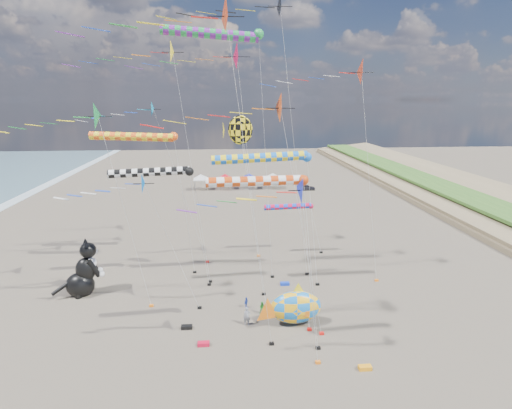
{
  "coord_description": "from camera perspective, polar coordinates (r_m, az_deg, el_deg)",
  "views": [
    {
      "loc": [
        -1.63,
        -21.73,
        18.16
      ],
      "look_at": [
        1.29,
        12.0,
        9.26
      ],
      "focal_mm": 28.0,
      "sensor_mm": 36.0,
      "label": 1
    }
  ],
  "objects": [
    {
      "name": "cat_inflatable",
      "position": [
        41.63,
        -23.65,
        -8.32
      ],
      "size": [
        4.53,
        3.48,
        5.47
      ],
      "primitive_type": null,
      "rotation": [
        0.0,
        0.0,
        0.41
      ],
      "color": "black",
      "rests_on": "ground"
    },
    {
      "name": "delta_kite_3",
      "position": [
        27.03,
        -7.01,
        24.99
      ],
      "size": [
        13.09,
        2.57,
        24.59
      ],
      "color": "red",
      "rests_on": "ground"
    },
    {
      "name": "windsock_5",
      "position": [
        36.83,
        1.24,
        6.64
      ],
      "size": [
        10.49,
        0.9,
        13.47
      ],
      "color": "blue",
      "rests_on": "ground"
    },
    {
      "name": "delta_kite_5",
      "position": [
        44.63,
        -3.75,
        20.38
      ],
      "size": [
        13.97,
        3.28,
        24.41
      ],
      "color": "#CA073B",
      "rests_on": "ground"
    },
    {
      "name": "delta_kite_4",
      "position": [
        43.74,
        -15.14,
        12.52
      ],
      "size": [
        11.47,
        1.71,
        18.15
      ],
      "color": "#0F92CA",
      "rests_on": "ground"
    },
    {
      "name": "angelfish_kite",
      "position": [
        36.77,
        -2.56,
        10.4
      ],
      "size": [
        3.74,
        3.02,
        16.84
      ],
      "color": "yellow",
      "rests_on": "ground"
    },
    {
      "name": "delta_kite_6",
      "position": [
        24.92,
        2.06,
        1.51
      ],
      "size": [
        9.47,
        1.85,
        13.77
      ],
      "color": "#0718C1",
      "rests_on": "ground"
    },
    {
      "name": "delta_kite_9",
      "position": [
        38.41,
        -13.64,
        20.0
      ],
      "size": [
        11.57,
        2.15,
        23.38
      ],
      "color": "yellow",
      "rests_on": "ground"
    },
    {
      "name": "ground",
      "position": [
        28.37,
        -0.56,
        -25.08
      ],
      "size": [
        260.0,
        260.0,
        0.0
      ],
      "primitive_type": "plane",
      "color": "brown",
      "rests_on": "ground"
    },
    {
      "name": "tent_row",
      "position": [
        83.15,
        -2.73,
        4.32
      ],
      "size": [
        19.2,
        4.2,
        3.8
      ],
      "color": "silver",
      "rests_on": "ground"
    },
    {
      "name": "windsock_1",
      "position": [
        38.86,
        -5.81,
        23.01
      ],
      "size": [
        10.39,
        0.95,
        24.34
      ],
      "color": "green",
      "rests_on": "ground"
    },
    {
      "name": "windsock_4",
      "position": [
        41.29,
        -16.7,
        9.2
      ],
      "size": [
        9.77,
        0.86,
        15.1
      ],
      "color": "#FF5815",
      "rests_on": "ground"
    },
    {
      "name": "kite_bag_3",
      "position": [
        30.86,
        15.3,
        -21.56
      ],
      "size": [
        0.9,
        0.44,
        0.3
      ],
      "primitive_type": "cube",
      "color": "orange",
      "rests_on": "ground"
    },
    {
      "name": "person_adult",
      "position": [
        34.31,
        -1.31,
        -15.67
      ],
      "size": [
        0.6,
        0.4,
        1.59
      ],
      "primitive_type": "imported",
      "rotation": [
        0.0,
        0.0,
        -0.04
      ],
      "color": "gray",
      "rests_on": "ground"
    },
    {
      "name": "child_blue",
      "position": [
        36.91,
        -1.4,
        -13.83
      ],
      "size": [
        0.53,
        0.65,
        1.03
      ],
      "primitive_type": "imported",
      "rotation": [
        0.0,
        0.0,
        1.03
      ],
      "color": "#21389F",
      "rests_on": "ground"
    },
    {
      "name": "parked_car",
      "position": [
        83.52,
        7.31,
        2.45
      ],
      "size": [
        3.38,
        1.6,
        1.12
      ],
      "primitive_type": "imported",
      "rotation": [
        0.0,
        0.0,
        1.66
      ],
      "color": "#26262D",
      "rests_on": "ground"
    },
    {
      "name": "kite_bag_1",
      "position": [
        41.22,
        4.14,
        -11.22
      ],
      "size": [
        0.9,
        0.44,
        0.3
      ],
      "primitive_type": "cube",
      "color": "#1334C1",
      "rests_on": "ground"
    },
    {
      "name": "kite_bag_2",
      "position": [
        34.6,
        -9.87,
        -16.88
      ],
      "size": [
        0.9,
        0.44,
        0.3
      ],
      "primitive_type": "cube",
      "color": "black",
      "rests_on": "ground"
    },
    {
      "name": "child_green",
      "position": [
        35.98,
        0.92,
        -14.54
      ],
      "size": [
        0.61,
        0.5,
        1.14
      ],
      "primitive_type": "imported",
      "rotation": [
        0.0,
        0.0,
        -0.13
      ],
      "color": "#247D23",
      "rests_on": "ground"
    },
    {
      "name": "delta_kite_2",
      "position": [
        38.8,
        14.68,
        17.59
      ],
      "size": [
        11.24,
        2.64,
        21.97
      ],
      "color": "red",
      "rests_on": "ground"
    },
    {
      "name": "delta_kite_8",
      "position": [
        35.01,
        -23.16,
        11.14
      ],
      "size": [
        11.37,
        2.45,
        18.16
      ],
      "color": "#1A893F",
      "rests_on": "ground"
    },
    {
      "name": "delta_kite_1",
      "position": [
        34.22,
        -18.26,
        2.24
      ],
      "size": [
        11.47,
        1.88,
        12.5
      ],
      "color": "blue",
      "rests_on": "ground"
    },
    {
      "name": "windsock_3",
      "position": [
        47.13,
        4.96,
        -0.33
      ],
      "size": [
        7.22,
        0.69,
        6.35
      ],
      "color": "red",
      "rests_on": "ground"
    },
    {
      "name": "kite_bag_0",
      "position": [
        32.44,
        -7.51,
        -19.14
      ],
      "size": [
        0.9,
        0.44,
        0.3
      ],
      "primitive_type": "cube",
      "color": "red",
      "rests_on": "ground"
    },
    {
      "name": "delta_kite_0",
      "position": [
        39.85,
        1.58,
        26.19
      ],
      "size": [
        13.71,
        2.49,
        27.63
      ],
      "color": "black",
      "rests_on": "ground"
    },
    {
      "name": "delta_kite_7",
      "position": [
        27.9,
        3.34,
        13.09
      ],
      "size": [
        11.36,
        2.25,
        18.82
      ],
      "color": "#EA4C14",
      "rests_on": "ground"
    },
    {
      "name": "fish_inflatable",
      "position": [
        34.11,
        5.58,
        -14.4
      ],
      "size": [
        5.77,
        2.66,
        3.78
      ],
      "color": "blue",
      "rests_on": "ground"
    },
    {
      "name": "windsock_0",
      "position": [
        38.24,
        -14.38,
        4.45
      ],
      "size": [
        9.05,
        0.83,
        12.1
      ],
      "color": "black",
      "rests_on": "ground"
    },
    {
      "name": "windsock_2",
      "position": [
        26.39,
        0.67,
        3.2
      ],
      "size": [
        8.18,
        0.7,
        13.32
      ],
      "color": "#C93E0E",
      "rests_on": "ground"
    }
  ]
}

